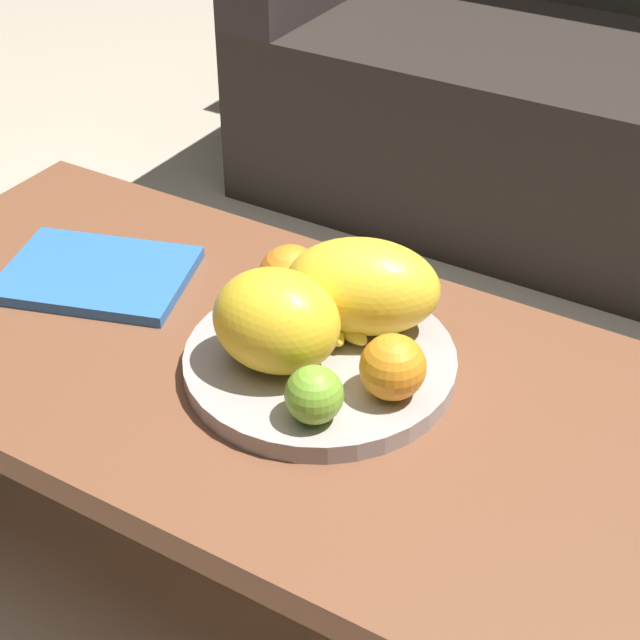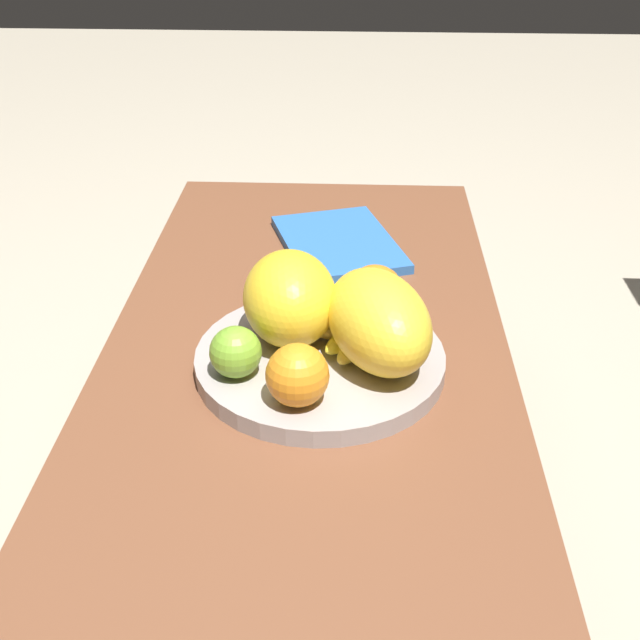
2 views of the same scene
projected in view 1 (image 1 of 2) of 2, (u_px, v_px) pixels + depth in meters
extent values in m
plane|color=#A89E89|center=(285.00, 579.00, 1.45)|extent=(8.00, 8.00, 0.00)
cube|color=brown|center=(279.00, 380.00, 1.23)|extent=(1.23, 0.56, 0.04)
cylinder|color=brown|center=(80.00, 285.00, 1.75)|extent=(0.05, 0.05, 0.35)
cube|color=black|center=(638.00, 145.00, 2.15)|extent=(1.70, 0.70, 0.40)
cylinder|color=#9F9693|center=(320.00, 362.00, 1.21)|extent=(0.33, 0.33, 0.03)
ellipsoid|color=yellow|center=(363.00, 286.00, 1.21)|extent=(0.22, 0.18, 0.12)
ellipsoid|color=yellow|center=(276.00, 321.00, 1.15)|extent=(0.17, 0.15, 0.12)
sphere|color=orange|center=(392.00, 368.00, 1.12)|extent=(0.08, 0.08, 0.08)
sphere|color=orange|center=(291.00, 277.00, 1.26)|extent=(0.08, 0.08, 0.08)
sphere|color=#74AA2F|center=(314.00, 395.00, 1.09)|extent=(0.07, 0.07, 0.07)
ellipsoid|color=yellow|center=(319.00, 313.00, 1.24)|extent=(0.04, 0.15, 0.03)
ellipsoid|color=gold|center=(332.00, 312.00, 1.24)|extent=(0.15, 0.10, 0.03)
ellipsoid|color=yellow|center=(317.00, 311.00, 1.24)|extent=(0.14, 0.12, 0.03)
ellipsoid|color=yellow|center=(327.00, 284.00, 1.25)|extent=(0.15, 0.10, 0.03)
ellipsoid|color=yellow|center=(328.00, 290.00, 1.24)|extent=(0.15, 0.06, 0.03)
cube|color=#2E66B4|center=(97.00, 275.00, 1.38)|extent=(0.29, 0.25, 0.02)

